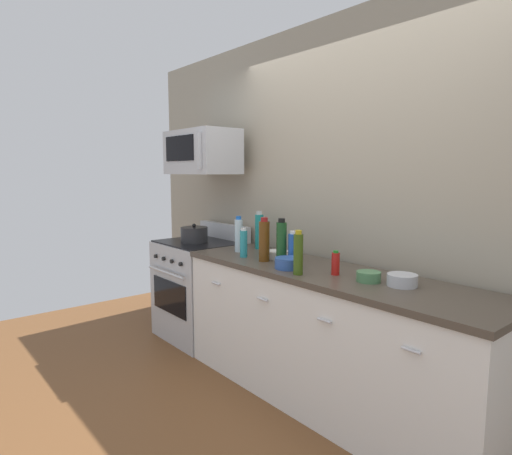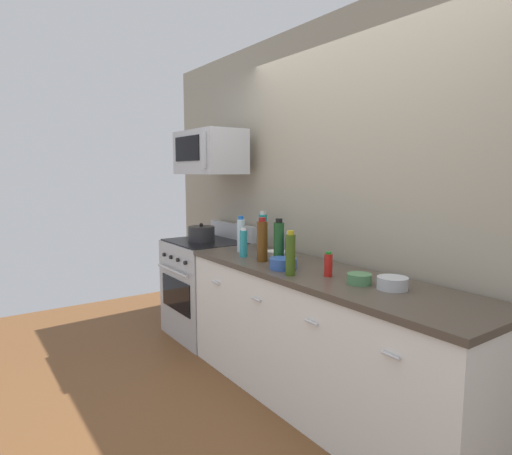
{
  "view_description": "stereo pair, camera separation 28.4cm",
  "coord_description": "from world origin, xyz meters",
  "px_view_note": "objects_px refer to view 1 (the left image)",
  "views": [
    {
      "loc": [
        1.88,
        -2.17,
        1.57
      ],
      "look_at": [
        -0.67,
        -0.05,
        1.15
      ],
      "focal_mm": 30.6,
      "sensor_mm": 36.0,
      "label": 1
    },
    {
      "loc": [
        2.05,
        -1.95,
        1.57
      ],
      "look_at": [
        -0.67,
        -0.05,
        1.15
      ],
      "focal_mm": 30.6,
      "sensor_mm": 36.0,
      "label": 2
    }
  ],
  "objects_px": {
    "bowl_green_glaze": "(369,276)",
    "stockpot": "(194,235)",
    "bottle_olive_oil": "(298,254)",
    "bowl_blue_mixing": "(288,263)",
    "bowl_white_ceramic": "(277,254)",
    "bottle_soda_blue": "(293,248)",
    "microwave": "(202,152)",
    "bottle_dish_soap": "(244,243)",
    "range_oven": "(200,289)",
    "bottle_water_clear": "(239,235)",
    "bottle_sparkling_teal": "(259,231)",
    "bottle_hot_sauce_red": "(336,263)",
    "bottle_wine_amber": "(264,241)",
    "bowl_steel_prep": "(402,280)",
    "bottle_wine_green": "(281,242)"
  },
  "relations": [
    {
      "from": "bottle_soda_blue",
      "to": "bottle_dish_soap",
      "type": "height_order",
      "value": "bottle_soda_blue"
    },
    {
      "from": "bowl_green_glaze",
      "to": "bowl_blue_mixing",
      "type": "bearing_deg",
      "value": -167.91
    },
    {
      "from": "microwave",
      "to": "bottle_olive_oil",
      "type": "height_order",
      "value": "microwave"
    },
    {
      "from": "bowl_white_ceramic",
      "to": "bowl_blue_mixing",
      "type": "xyz_separation_m",
      "value": [
        0.31,
        -0.18,
        0.01
      ]
    },
    {
      "from": "bottle_wine_green",
      "to": "bowl_blue_mixing",
      "type": "distance_m",
      "value": 0.23
    },
    {
      "from": "range_oven",
      "to": "bottle_water_clear",
      "type": "bearing_deg",
      "value": -2.42
    },
    {
      "from": "range_oven",
      "to": "bottle_sparkling_teal",
      "type": "height_order",
      "value": "bottle_sparkling_teal"
    },
    {
      "from": "bowl_blue_mixing",
      "to": "microwave",
      "type": "bearing_deg",
      "value": 171.88
    },
    {
      "from": "bottle_water_clear",
      "to": "bowl_green_glaze",
      "type": "bearing_deg",
      "value": -0.01
    },
    {
      "from": "bottle_dish_soap",
      "to": "bowl_steel_prep",
      "type": "relative_size",
      "value": 1.31
    },
    {
      "from": "bottle_wine_amber",
      "to": "bowl_green_glaze",
      "type": "bearing_deg",
      "value": 5.79
    },
    {
      "from": "bottle_hot_sauce_red",
      "to": "bottle_soda_blue",
      "type": "bearing_deg",
      "value": 176.5
    },
    {
      "from": "bottle_sparkling_teal",
      "to": "bowl_white_ceramic",
      "type": "height_order",
      "value": "bottle_sparkling_teal"
    },
    {
      "from": "bowl_white_ceramic",
      "to": "stockpot",
      "type": "height_order",
      "value": "stockpot"
    },
    {
      "from": "stockpot",
      "to": "bottle_soda_blue",
      "type": "bearing_deg",
      "value": 1.52
    },
    {
      "from": "bottle_dish_soap",
      "to": "bottle_olive_oil",
      "type": "bearing_deg",
      "value": -7.2
    },
    {
      "from": "bottle_soda_blue",
      "to": "bottle_olive_oil",
      "type": "bearing_deg",
      "value": -38.29
    },
    {
      "from": "range_oven",
      "to": "bottle_soda_blue",
      "type": "distance_m",
      "value": 1.38
    },
    {
      "from": "bottle_wine_green",
      "to": "bottle_water_clear",
      "type": "height_order",
      "value": "bottle_wine_green"
    },
    {
      "from": "bottle_soda_blue",
      "to": "bowl_blue_mixing",
      "type": "height_order",
      "value": "bottle_soda_blue"
    },
    {
      "from": "bottle_sparkling_teal",
      "to": "bottle_water_clear",
      "type": "bearing_deg",
      "value": -89.13
    },
    {
      "from": "range_oven",
      "to": "bottle_dish_soap",
      "type": "bearing_deg",
      "value": -9.16
    },
    {
      "from": "stockpot",
      "to": "bowl_blue_mixing",
      "type": "bearing_deg",
      "value": -4.02
    },
    {
      "from": "range_oven",
      "to": "bowl_blue_mixing",
      "type": "xyz_separation_m",
      "value": [
        1.35,
        -0.15,
        0.49
      ]
    },
    {
      "from": "bowl_green_glaze",
      "to": "stockpot",
      "type": "xyz_separation_m",
      "value": [
        -1.92,
        -0.03,
        0.04
      ]
    },
    {
      "from": "bottle_olive_oil",
      "to": "bowl_blue_mixing",
      "type": "height_order",
      "value": "bottle_olive_oil"
    },
    {
      "from": "microwave",
      "to": "bottle_olive_oil",
      "type": "distance_m",
      "value": 1.69
    },
    {
      "from": "bowl_steel_prep",
      "to": "bowl_blue_mixing",
      "type": "relative_size",
      "value": 0.93
    },
    {
      "from": "bottle_olive_oil",
      "to": "bowl_white_ceramic",
      "type": "xyz_separation_m",
      "value": [
        -0.47,
        0.25,
        -0.1
      ]
    },
    {
      "from": "bottle_sparkling_teal",
      "to": "bowl_green_glaze",
      "type": "bearing_deg",
      "value": -9.93
    },
    {
      "from": "bottle_water_clear",
      "to": "bowl_blue_mixing",
      "type": "bearing_deg",
      "value": -9.69
    },
    {
      "from": "bottle_sparkling_teal",
      "to": "bowl_green_glaze",
      "type": "height_order",
      "value": "bottle_sparkling_teal"
    },
    {
      "from": "bottle_soda_blue",
      "to": "bowl_green_glaze",
      "type": "height_order",
      "value": "bottle_soda_blue"
    },
    {
      "from": "bottle_water_clear",
      "to": "stockpot",
      "type": "distance_m",
      "value": 0.65
    },
    {
      "from": "range_oven",
      "to": "bottle_dish_soap",
      "type": "height_order",
      "value": "bottle_dish_soap"
    },
    {
      "from": "bottle_soda_blue",
      "to": "bottle_olive_oil",
      "type": "distance_m",
      "value": 0.33
    },
    {
      "from": "bowl_blue_mixing",
      "to": "bottle_olive_oil",
      "type": "bearing_deg",
      "value": -23.91
    },
    {
      "from": "bottle_wine_green",
      "to": "bottle_dish_soap",
      "type": "bearing_deg",
      "value": -166.09
    },
    {
      "from": "range_oven",
      "to": "bottle_sparkling_teal",
      "type": "xyz_separation_m",
      "value": [
        0.64,
        0.2,
        0.6
      ]
    },
    {
      "from": "bottle_sparkling_teal",
      "to": "range_oven",
      "type": "bearing_deg",
      "value": -162.99
    },
    {
      "from": "microwave",
      "to": "bottle_dish_soap",
      "type": "xyz_separation_m",
      "value": [
        0.85,
        -0.18,
        -0.72
      ]
    },
    {
      "from": "bottle_soda_blue",
      "to": "bowl_steel_prep",
      "type": "distance_m",
      "value": 0.84
    },
    {
      "from": "bottle_olive_oil",
      "to": "bowl_white_ceramic",
      "type": "height_order",
      "value": "bottle_olive_oil"
    },
    {
      "from": "bowl_blue_mixing",
      "to": "stockpot",
      "type": "height_order",
      "value": "stockpot"
    },
    {
      "from": "bottle_wine_amber",
      "to": "bottle_dish_soap",
      "type": "bearing_deg",
      "value": -173.9
    },
    {
      "from": "bottle_soda_blue",
      "to": "bottle_hot_sauce_red",
      "type": "distance_m",
      "value": 0.42
    },
    {
      "from": "microwave",
      "to": "bottle_wine_amber",
      "type": "xyz_separation_m",
      "value": [
        1.06,
        -0.16,
        -0.68
      ]
    },
    {
      "from": "bottle_sparkling_teal",
      "to": "bottle_wine_green",
      "type": "bearing_deg",
      "value": -24.71
    },
    {
      "from": "range_oven",
      "to": "microwave",
      "type": "distance_m",
      "value": 1.28
    },
    {
      "from": "bowl_steel_prep",
      "to": "bowl_blue_mixing",
      "type": "bearing_deg",
      "value": -166.15
    }
  ]
}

